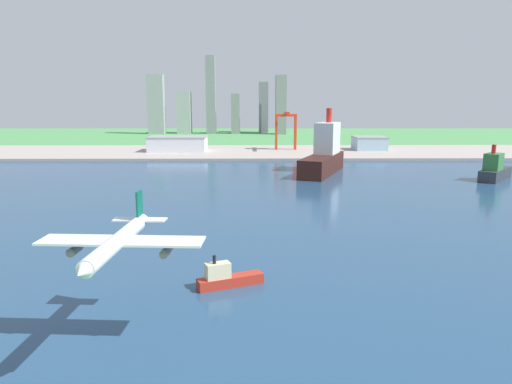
% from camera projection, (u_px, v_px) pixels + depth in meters
% --- Properties ---
extents(ground_plane, '(2400.00, 2400.00, 0.00)m').
position_uv_depth(ground_plane, '(234.00, 183.00, 327.34)').
color(ground_plane, '#4B8F50').
extents(water_bay, '(840.00, 360.00, 0.15)m').
position_uv_depth(water_bay, '(230.00, 200.00, 268.39)').
color(water_bay, navy).
rests_on(water_bay, ground).
extents(industrial_pier, '(840.00, 140.00, 2.50)m').
position_uv_depth(industrial_pier, '(240.00, 152.00, 513.74)').
color(industrial_pier, '#A39790').
rests_on(industrial_pier, ground).
extents(airplane_landing, '(37.29, 40.29, 11.56)m').
position_uv_depth(airplane_landing, '(119.00, 241.00, 104.07)').
color(airplane_landing, silver).
extents(cargo_ship, '(46.09, 80.14, 49.81)m').
position_uv_depth(cargo_ship, '(324.00, 155.00, 370.50)').
color(cargo_ship, '#381914').
rests_on(cargo_ship, water_bay).
extents(tugboat_small, '(20.38, 11.81, 10.28)m').
position_uv_depth(tugboat_small, '(226.00, 278.00, 141.99)').
color(tugboat_small, '#B22D1E').
rests_on(tugboat_small, water_bay).
extents(container_barge, '(36.85, 39.58, 25.68)m').
position_uv_depth(container_barge, '(495.00, 170.00, 336.09)').
color(container_barge, '#2D3338').
rests_on(container_barge, water_bay).
extents(port_crane_red, '(23.55, 44.59, 42.02)m').
position_uv_depth(port_crane_red, '(286.00, 122.00, 522.63)').
color(port_crane_red, red).
rests_on(port_crane_red, industrial_pier).
extents(warehouse_main, '(61.92, 38.74, 15.83)m').
position_uv_depth(warehouse_main, '(178.00, 144.00, 512.56)').
color(warehouse_main, silver).
rests_on(warehouse_main, industrial_pier).
extents(warehouse_annex, '(34.37, 34.16, 14.71)m').
position_uv_depth(warehouse_annex, '(369.00, 143.00, 525.60)').
color(warehouse_annex, '#99BCD1').
rests_on(warehouse_annex, industrial_pier).
extents(distant_skyline, '(238.65, 68.74, 133.13)m').
position_uv_depth(distant_skyline, '(219.00, 106.00, 828.83)').
color(distant_skyline, '#93979C').
rests_on(distant_skyline, ground).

